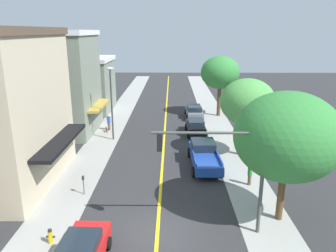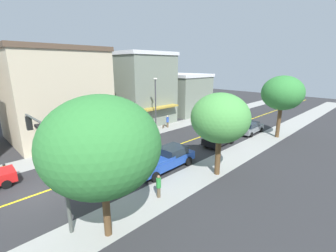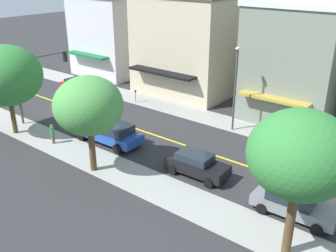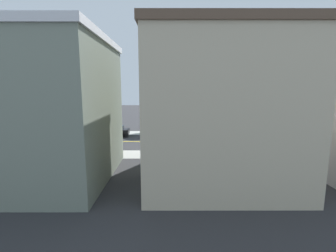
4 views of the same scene
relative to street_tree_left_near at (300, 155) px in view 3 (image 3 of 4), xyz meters
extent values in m
plane|color=#2D2D30|center=(-6.76, -25.50, -5.48)|extent=(140.00, 140.00, 0.00)
cube|color=#9E9E99|center=(-12.89, -25.50, -5.48)|extent=(3.11, 126.00, 0.01)
cube|color=#9E9E99|center=(-0.63, -25.50, -5.48)|extent=(3.11, 126.00, 0.01)
cube|color=yellow|center=(-6.76, -25.50, -5.48)|extent=(0.20, 126.00, 0.00)
cube|color=silver|center=(-19.50, -31.34, -0.65)|extent=(9.19, 8.47, 9.67)
cube|color=#196638|center=(-14.30, -31.34, -2.35)|extent=(1.20, 6.43, 0.24)
cube|color=beige|center=(-19.50, -19.23, -0.36)|extent=(10.12, 10.35, 10.25)
cube|color=black|center=(-13.74, -19.23, -2.39)|extent=(1.39, 7.87, 0.24)
cube|color=gray|center=(-19.50, -7.07, -0.44)|extent=(10.50, 8.06, 10.08)
cube|color=silver|center=(-19.50, -7.07, 4.85)|extent=(10.80, 8.36, 0.50)
cube|color=#B29338|center=(-13.70, -7.07, -2.60)|extent=(1.09, 6.13, 0.24)
cylinder|color=brown|center=(0.00, 0.00, -3.63)|extent=(0.46, 0.46, 3.71)
ellipsoid|color=#337F38|center=(0.00, 0.00, 0.03)|extent=(4.81, 4.81, 4.09)
cylinder|color=brown|center=(0.22, -23.94, -4.05)|extent=(0.39, 0.39, 2.87)
ellipsoid|color=#337F38|center=(0.22, -23.94, -0.45)|extent=(5.77, 5.77, 4.90)
cylinder|color=brown|center=(0.35, -13.85, -3.96)|extent=(0.44, 0.44, 3.05)
ellipsoid|color=#4C9947|center=(0.35, -13.85, -0.71)|extent=(4.61, 4.61, 3.91)
cylinder|color=yellow|center=(-12.21, -26.35, -5.15)|extent=(0.24, 0.24, 0.66)
sphere|color=#232328|center=(-12.21, -26.35, -4.75)|extent=(0.22, 0.22, 0.22)
cylinder|color=#232328|center=(-12.38, -26.35, -5.12)|extent=(0.10, 0.10, 0.10)
cylinder|color=#232328|center=(-12.04, -26.35, -5.12)|extent=(0.10, 0.10, 0.10)
cylinder|color=#4C4C51|center=(-11.84, -21.16, -4.95)|extent=(0.07, 0.07, 1.07)
cube|color=#2D2D33|center=(-11.84, -21.16, -4.29)|extent=(0.12, 0.18, 0.26)
cylinder|color=#474C47|center=(-1.33, -25.27, -2.41)|extent=(0.20, 0.20, 6.16)
cylinder|color=#474C47|center=(-4.18, -25.27, 0.16)|extent=(5.69, 0.14, 0.14)
cube|color=black|center=(-6.62, -25.27, -0.34)|extent=(0.26, 0.32, 0.90)
sphere|color=red|center=(-6.62, -25.27, -0.04)|extent=(0.20, 0.20, 0.20)
sphere|color=yellow|center=(-6.62, -25.27, -0.34)|extent=(0.20, 0.20, 0.20)
sphere|color=green|center=(-6.62, -25.27, -0.64)|extent=(0.20, 0.20, 0.20)
cylinder|color=#38383D|center=(-11.87, -9.73, -2.02)|extent=(0.16, 0.16, 6.93)
ellipsoid|color=silver|center=(-11.87, -9.73, 1.59)|extent=(0.70, 0.36, 0.24)
cube|color=red|center=(-10.12, -28.21, -4.79)|extent=(1.98, 4.49, 0.76)
cube|color=#19232D|center=(-10.13, -28.44, -4.16)|extent=(1.69, 2.45, 0.48)
cylinder|color=black|center=(-10.99, -26.72, -5.16)|extent=(0.24, 0.65, 0.64)
cylinder|color=black|center=(-9.16, -26.78, -5.16)|extent=(0.24, 0.65, 0.64)
cylinder|color=black|center=(-11.08, -29.65, -5.16)|extent=(0.24, 0.65, 0.64)
cylinder|color=black|center=(-9.25, -29.71, -5.16)|extent=(0.24, 0.65, 0.64)
cube|color=slate|center=(-3.20, -0.86, -4.85)|extent=(2.02, 4.81, 0.63)
cube|color=#19232D|center=(-3.20, -1.10, -4.25)|extent=(1.72, 2.62, 0.58)
cylinder|color=black|center=(-4.19, 0.68, -5.16)|extent=(0.24, 0.65, 0.64)
cylinder|color=black|center=(-2.33, 0.74, -5.16)|extent=(0.24, 0.65, 0.64)
cylinder|color=black|center=(-4.08, -2.46, -5.16)|extent=(0.24, 0.65, 0.64)
cylinder|color=black|center=(-2.22, -2.39, -5.16)|extent=(0.24, 0.65, 0.64)
cube|color=black|center=(-3.49, -7.74, -4.79)|extent=(1.92, 4.40, 0.75)
cube|color=#19232D|center=(-3.48, -7.96, -4.15)|extent=(1.64, 2.40, 0.52)
cylinder|color=black|center=(-4.42, -6.35, -5.16)|extent=(0.24, 0.65, 0.64)
cylinder|color=black|center=(-2.66, -6.28, -5.16)|extent=(0.24, 0.65, 0.64)
cylinder|color=black|center=(-4.31, -9.21, -5.16)|extent=(0.24, 0.65, 0.64)
cylinder|color=black|center=(-2.55, -9.14, -5.16)|extent=(0.24, 0.65, 0.64)
cube|color=#1E429E|center=(-3.37, -16.35, -4.73)|extent=(2.25, 6.08, 0.71)
cube|color=#19232D|center=(-3.40, -15.27, -4.05)|extent=(1.97, 2.22, 0.65)
cube|color=#1E429E|center=(-4.28, -17.58, -4.25)|extent=(0.20, 3.13, 0.24)
cube|color=#1E429E|center=(-2.38, -17.52, -4.25)|extent=(0.20, 3.13, 0.24)
cylinder|color=black|center=(-4.46, -14.34, -5.08)|extent=(0.30, 0.81, 0.80)
cylinder|color=black|center=(-2.40, -14.27, -5.08)|extent=(0.30, 0.81, 0.80)
cylinder|color=black|center=(-4.33, -18.43, -5.08)|extent=(0.30, 0.81, 0.80)
cylinder|color=black|center=(-2.27, -18.36, -5.08)|extent=(0.30, 0.81, 0.80)
cylinder|color=brown|center=(-0.50, -19.63, -5.11)|extent=(0.25, 0.25, 0.74)
cylinder|color=#288C38|center=(-0.50, -19.63, -4.40)|extent=(0.33, 0.33, 0.68)
sphere|color=#936B4C|center=(-0.50, -19.63, -3.95)|extent=(0.21, 0.21, 0.21)
cylinder|color=brown|center=(-12.87, -6.59, -5.09)|extent=(0.28, 0.28, 0.79)
cylinder|color=#284CB2|center=(-12.87, -6.59, -4.33)|extent=(0.37, 0.37, 0.73)
sphere|color=beige|center=(-12.87, -6.59, -3.85)|extent=(0.22, 0.22, 0.22)
ellipsoid|color=#4C3828|center=(-13.01, -7.29, -5.16)|extent=(0.42, 0.57, 0.23)
sphere|color=#4C3828|center=(-13.12, -7.02, -5.10)|extent=(0.18, 0.18, 0.18)
cylinder|color=#4C3828|center=(-13.08, -7.12, -5.38)|extent=(0.08, 0.08, 0.21)
cylinder|color=#4C3828|center=(-12.94, -7.45, -5.38)|extent=(0.08, 0.08, 0.21)
camera|label=1|loc=(-6.02, -40.64, 5.03)|focal=34.75mm
camera|label=2|loc=(9.79, -28.90, 3.30)|focal=24.39mm
camera|label=3|loc=(15.39, 4.67, 7.79)|focal=40.58mm
camera|label=4|loc=(-37.01, -15.55, 1.34)|focal=25.21mm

